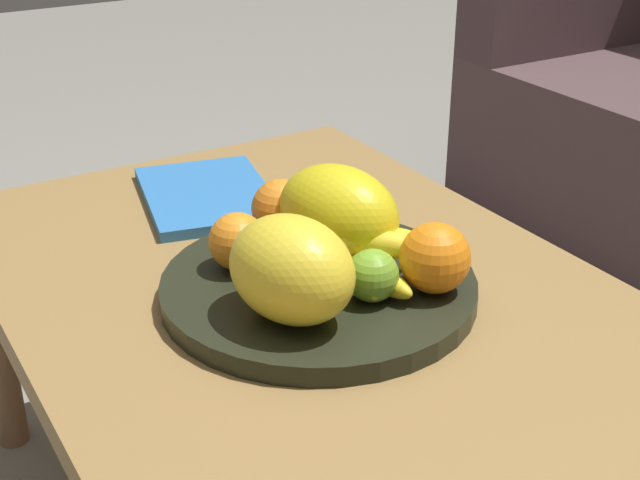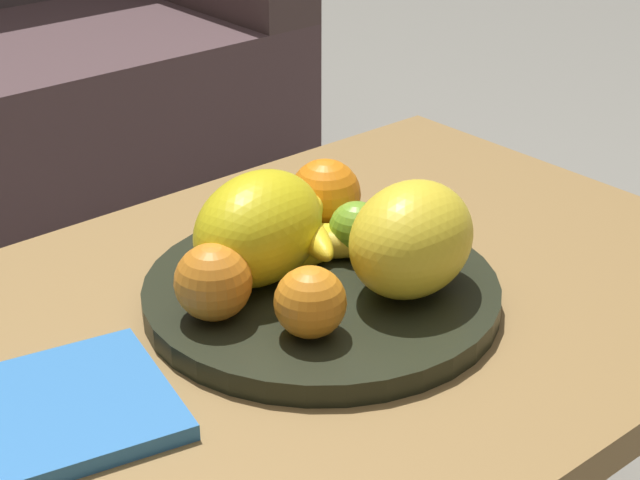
{
  "view_description": "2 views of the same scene",
  "coord_description": "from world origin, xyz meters",
  "px_view_note": "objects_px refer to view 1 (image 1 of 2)",
  "views": [
    {
      "loc": [
        0.82,
        -0.47,
        0.96
      ],
      "look_at": [
        0.02,
        0.0,
        0.5
      ],
      "focal_mm": 49.93,
      "sensor_mm": 36.0,
      "label": 1
    },
    {
      "loc": [
        -0.61,
        -0.73,
        0.99
      ],
      "look_at": [
        0.02,
        0.0,
        0.5
      ],
      "focal_mm": 58.89,
      "sensor_mm": 36.0,
      "label": 2
    }
  ],
  "objects_px": {
    "melon_large_front": "(338,212)",
    "apple_front": "(372,275)",
    "banana_bunch": "(368,257)",
    "coffee_table": "(311,322)",
    "orange_front": "(435,258)",
    "magazine": "(207,195)",
    "orange_right": "(281,209)",
    "fruit_bowl": "(320,287)",
    "melon_smaller_beside": "(292,269)",
    "orange_left": "(238,241)"
  },
  "relations": [
    {
      "from": "fruit_bowl",
      "to": "melon_large_front",
      "type": "relative_size",
      "value": 2.27
    },
    {
      "from": "banana_bunch",
      "to": "orange_front",
      "type": "bearing_deg",
      "value": 37.79
    },
    {
      "from": "coffee_table",
      "to": "banana_bunch",
      "type": "height_order",
      "value": "banana_bunch"
    },
    {
      "from": "magazine",
      "to": "orange_left",
      "type": "bearing_deg",
      "value": -3.62
    },
    {
      "from": "coffee_table",
      "to": "orange_right",
      "type": "relative_size",
      "value": 13.25
    },
    {
      "from": "melon_large_front",
      "to": "orange_front",
      "type": "bearing_deg",
      "value": 19.72
    },
    {
      "from": "coffee_table",
      "to": "orange_right",
      "type": "distance_m",
      "value": 0.15
    },
    {
      "from": "fruit_bowl",
      "to": "banana_bunch",
      "type": "distance_m",
      "value": 0.07
    },
    {
      "from": "melon_large_front",
      "to": "apple_front",
      "type": "bearing_deg",
      "value": -12.71
    },
    {
      "from": "melon_large_front",
      "to": "apple_front",
      "type": "distance_m",
      "value": 0.12
    },
    {
      "from": "melon_smaller_beside",
      "to": "banana_bunch",
      "type": "xyz_separation_m",
      "value": [
        -0.03,
        0.12,
        -0.03
      ]
    },
    {
      "from": "orange_front",
      "to": "apple_front",
      "type": "distance_m",
      "value": 0.08
    },
    {
      "from": "orange_right",
      "to": "magazine",
      "type": "height_order",
      "value": "orange_right"
    },
    {
      "from": "apple_front",
      "to": "magazine",
      "type": "height_order",
      "value": "apple_front"
    },
    {
      "from": "apple_front",
      "to": "magazine",
      "type": "bearing_deg",
      "value": -177.07
    },
    {
      "from": "coffee_table",
      "to": "apple_front",
      "type": "relative_size",
      "value": 16.85
    },
    {
      "from": "fruit_bowl",
      "to": "magazine",
      "type": "bearing_deg",
      "value": 179.39
    },
    {
      "from": "coffee_table",
      "to": "fruit_bowl",
      "type": "bearing_deg",
      "value": 6.3
    },
    {
      "from": "orange_front",
      "to": "banana_bunch",
      "type": "xyz_separation_m",
      "value": [
        -0.06,
        -0.05,
        -0.01
      ]
    },
    {
      "from": "coffee_table",
      "to": "apple_front",
      "type": "xyz_separation_m",
      "value": [
        0.09,
        0.03,
        0.1
      ]
    },
    {
      "from": "fruit_bowl",
      "to": "orange_right",
      "type": "height_order",
      "value": "orange_right"
    },
    {
      "from": "coffee_table",
      "to": "orange_left",
      "type": "relative_size",
      "value": 14.59
    },
    {
      "from": "fruit_bowl",
      "to": "melon_smaller_beside",
      "type": "distance_m",
      "value": 0.12
    },
    {
      "from": "melon_large_front",
      "to": "magazine",
      "type": "height_order",
      "value": "melon_large_front"
    },
    {
      "from": "orange_front",
      "to": "magazine",
      "type": "distance_m",
      "value": 0.44
    },
    {
      "from": "coffee_table",
      "to": "melon_large_front",
      "type": "bearing_deg",
      "value": 112.06
    },
    {
      "from": "orange_right",
      "to": "apple_front",
      "type": "xyz_separation_m",
      "value": [
        0.2,
        0.01,
        -0.01
      ]
    },
    {
      "from": "apple_front",
      "to": "banana_bunch",
      "type": "xyz_separation_m",
      "value": [
        -0.04,
        0.02,
        -0.0
      ]
    },
    {
      "from": "orange_right",
      "to": "apple_front",
      "type": "relative_size",
      "value": 1.27
    },
    {
      "from": "coffee_table",
      "to": "orange_left",
      "type": "distance_m",
      "value": 0.14
    },
    {
      "from": "melon_smaller_beside",
      "to": "orange_right",
      "type": "bearing_deg",
      "value": 154.69
    },
    {
      "from": "coffee_table",
      "to": "melon_large_front",
      "type": "xyz_separation_m",
      "value": [
        -0.02,
        0.05,
        0.13
      ]
    },
    {
      "from": "orange_left",
      "to": "coffee_table",
      "type": "bearing_deg",
      "value": 51.87
    },
    {
      "from": "apple_front",
      "to": "orange_right",
      "type": "bearing_deg",
      "value": -177.49
    },
    {
      "from": "melon_large_front",
      "to": "orange_left",
      "type": "xyz_separation_m",
      "value": [
        -0.03,
        -0.12,
        -0.02
      ]
    },
    {
      "from": "coffee_table",
      "to": "banana_bunch",
      "type": "xyz_separation_m",
      "value": [
        0.05,
        0.05,
        0.1
      ]
    },
    {
      "from": "melon_smaller_beside",
      "to": "banana_bunch",
      "type": "bearing_deg",
      "value": 104.86
    },
    {
      "from": "apple_front",
      "to": "banana_bunch",
      "type": "bearing_deg",
      "value": 151.42
    },
    {
      "from": "coffee_table",
      "to": "orange_right",
      "type": "height_order",
      "value": "orange_right"
    },
    {
      "from": "melon_large_front",
      "to": "apple_front",
      "type": "height_order",
      "value": "melon_large_front"
    },
    {
      "from": "apple_front",
      "to": "coffee_table",
      "type": "bearing_deg",
      "value": -164.04
    },
    {
      "from": "apple_front",
      "to": "banana_bunch",
      "type": "height_order",
      "value": "same"
    },
    {
      "from": "fruit_bowl",
      "to": "banana_bunch",
      "type": "height_order",
      "value": "banana_bunch"
    },
    {
      "from": "melon_smaller_beside",
      "to": "orange_left",
      "type": "bearing_deg",
      "value": 179.78
    },
    {
      "from": "melon_large_front",
      "to": "apple_front",
      "type": "xyz_separation_m",
      "value": [
        0.11,
        -0.03,
        -0.03
      ]
    },
    {
      "from": "orange_front",
      "to": "coffee_table",
      "type": "bearing_deg",
      "value": -138.07
    },
    {
      "from": "apple_front",
      "to": "banana_bunch",
      "type": "distance_m",
      "value": 0.05
    },
    {
      "from": "coffee_table",
      "to": "orange_left",
      "type": "xyz_separation_m",
      "value": [
        -0.05,
        -0.07,
        0.11
      ]
    },
    {
      "from": "orange_right",
      "to": "banana_bunch",
      "type": "height_order",
      "value": "orange_right"
    },
    {
      "from": "fruit_bowl",
      "to": "orange_right",
      "type": "distance_m",
      "value": 0.14
    }
  ]
}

